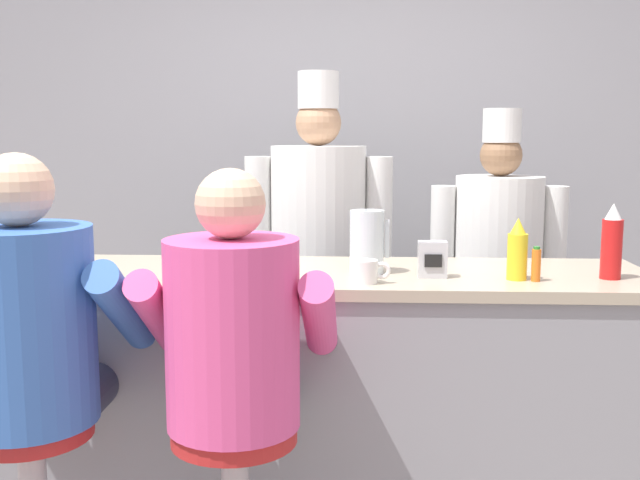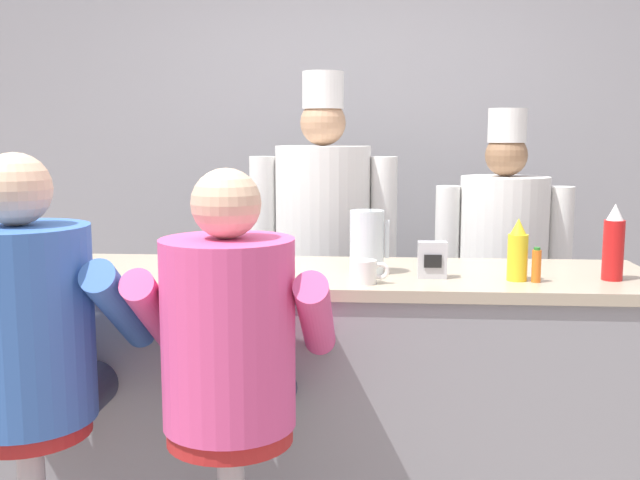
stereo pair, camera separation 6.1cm
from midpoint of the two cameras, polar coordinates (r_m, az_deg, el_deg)
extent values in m
cube|color=#99999E|center=(4.35, 1.91, 5.54)|extent=(10.00, 0.06, 2.70)
cube|color=gray|center=(2.90, 0.49, -13.00)|extent=(2.37, 0.63, 1.01)
cube|color=tan|center=(2.75, 0.50, -2.79)|extent=(2.42, 0.66, 0.04)
cylinder|color=red|center=(2.77, 22.03, -0.73)|extent=(0.07, 0.07, 0.21)
cone|color=white|center=(2.75, 22.17, 1.99)|extent=(0.06, 0.06, 0.06)
cylinder|color=yellow|center=(2.65, 15.45, -1.30)|extent=(0.07, 0.07, 0.16)
cone|color=yellow|center=(2.64, 15.54, 1.00)|extent=(0.06, 0.06, 0.06)
cylinder|color=orange|center=(2.65, 16.80, -1.92)|extent=(0.03, 0.03, 0.11)
cylinder|color=#287F2D|center=(2.64, 16.85, -0.64)|extent=(0.02, 0.02, 0.01)
cylinder|color=silver|center=(2.69, 4.24, -0.15)|extent=(0.12, 0.12, 0.23)
cube|color=silver|center=(2.69, 5.79, 0.07)|extent=(0.01, 0.01, 0.14)
cylinder|color=white|center=(2.93, -19.64, -2.03)|extent=(0.24, 0.24, 0.02)
ellipsoid|color=#E0BC60|center=(2.92, -19.66, -1.58)|extent=(0.11, 0.08, 0.03)
cylinder|color=#4C7FB7|center=(2.64, -6.94, -2.22)|extent=(0.13, 0.13, 0.06)
cylinder|color=beige|center=(2.76, -3.59, -1.52)|extent=(0.08, 0.08, 0.08)
torus|color=beige|center=(2.75, -2.55, -1.45)|extent=(0.06, 0.01, 0.06)
cylinder|color=white|center=(2.52, 4.06, -2.44)|extent=(0.08, 0.08, 0.08)
torus|color=white|center=(2.52, 5.33, -2.36)|extent=(0.06, 0.02, 0.06)
cube|color=silver|center=(2.64, 9.20, -1.50)|extent=(0.10, 0.06, 0.13)
cube|color=black|center=(2.61, 9.26, -1.61)|extent=(0.06, 0.01, 0.04)
cylinder|color=red|center=(2.48, -20.65, -13.12)|extent=(0.37, 0.37, 0.05)
cylinder|color=#33384C|center=(2.68, -20.87, -10.57)|extent=(0.15, 0.41, 0.15)
cylinder|color=#33384C|center=(2.61, -16.67, -10.94)|extent=(0.15, 0.41, 0.15)
cylinder|color=#3866B7|center=(2.39, -21.04, -5.97)|extent=(0.41, 0.41, 0.59)
cylinder|color=#3866B7|center=(2.39, -14.19, -4.93)|extent=(0.11, 0.45, 0.36)
sphere|color=#DBB28E|center=(2.33, -21.54, 3.63)|extent=(0.21, 0.21, 0.21)
cylinder|color=red|center=(2.30, -6.08, -14.33)|extent=(0.37, 0.37, 0.05)
cylinder|color=#33384C|center=(2.48, -7.55, -11.65)|extent=(0.15, 0.39, 0.15)
cylinder|color=#33384C|center=(2.45, -2.97, -11.85)|extent=(0.15, 0.39, 0.15)
cylinder|color=#E54C8C|center=(2.20, -6.20, -7.05)|extent=(0.39, 0.39, 0.55)
cylinder|color=#E54C8C|center=(2.35, -11.65, -5.48)|extent=(0.10, 0.42, 0.34)
cylinder|color=#E54C8C|center=(2.27, 0.45, -5.81)|extent=(0.10, 0.42, 0.34)
sphere|color=#DBB28E|center=(2.13, -6.35, 2.79)|extent=(0.20, 0.20, 0.20)
cube|color=#232328|center=(3.79, 0.68, -9.07)|extent=(0.35, 0.19, 0.85)
cube|color=white|center=(3.70, 0.64, -6.79)|extent=(0.32, 0.02, 0.51)
cylinder|color=white|center=(3.64, 0.70, 2.17)|extent=(0.46, 0.46, 0.64)
sphere|color=tan|center=(3.63, 0.72, 8.92)|extent=(0.22, 0.22, 0.22)
cylinder|color=white|center=(3.63, 0.72, 11.34)|extent=(0.20, 0.20, 0.18)
cylinder|color=white|center=(3.67, -3.89, 2.15)|extent=(0.13, 0.13, 0.54)
cylinder|color=white|center=(3.64, 5.34, 2.07)|extent=(0.13, 0.13, 0.54)
cube|color=#232328|center=(3.83, 13.91, -9.78)|extent=(0.32, 0.18, 0.77)
cube|color=white|center=(3.74, 14.11, -7.77)|extent=(0.29, 0.02, 0.46)
cylinder|color=white|center=(3.68, 14.26, 0.23)|extent=(0.42, 0.42, 0.58)
sphere|color=#8C6647|center=(3.65, 14.48, 6.26)|extent=(0.20, 0.20, 0.20)
cylinder|color=white|center=(3.65, 14.55, 8.44)|extent=(0.18, 0.18, 0.16)
cylinder|color=white|center=(3.65, 10.14, 0.23)|extent=(0.12, 0.12, 0.49)
cylinder|color=white|center=(3.74, 18.28, 0.14)|extent=(0.12, 0.12, 0.49)
camera|label=1|loc=(0.03, -89.35, 0.09)|focal=42.00mm
camera|label=2|loc=(0.03, 90.65, -0.09)|focal=42.00mm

